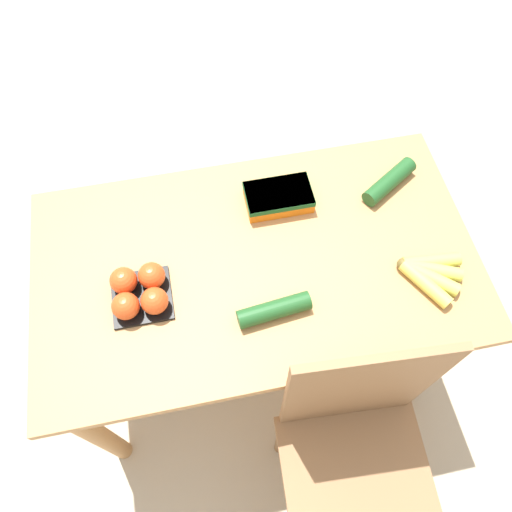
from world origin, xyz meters
TOP-DOWN VIEW (x-y plane):
  - ground_plane at (0.00, 0.00)m, footprint 12.00×12.00m
  - dining_table at (0.00, 0.00)m, footprint 1.25×0.72m
  - chair at (-0.18, 0.51)m, footprint 0.44×0.43m
  - banana_bunch at (-0.45, 0.14)m, footprint 0.18×0.17m
  - tomato_pack at (0.32, 0.05)m, footprint 0.16×0.16m
  - carrot_bag at (-0.10, -0.18)m, footprint 0.20×0.12m
  - cucumber_near at (-0.02, 0.16)m, footprint 0.20×0.07m
  - cucumber_far at (-0.45, -0.17)m, footprint 0.19×0.15m

SIDE VIEW (x-z plane):
  - ground_plane at x=0.00m, z-range 0.00..0.00m
  - chair at x=-0.18m, z-range 0.01..1.00m
  - dining_table at x=0.00m, z-range 0.26..1.01m
  - banana_bunch at x=-0.45m, z-range 0.76..0.79m
  - cucumber_near at x=-0.02m, z-range 0.76..0.81m
  - cucumber_far at x=-0.45m, z-range 0.76..0.81m
  - carrot_bag at x=-0.10m, z-range 0.76..0.81m
  - tomato_pack at x=0.32m, z-range 0.75..0.84m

